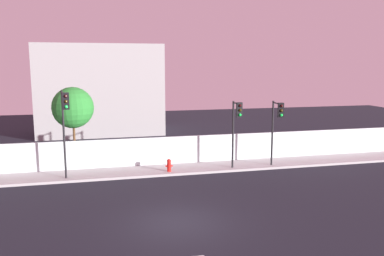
{
  "coord_description": "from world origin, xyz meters",
  "views": [
    {
      "loc": [
        -3.11,
        -15.69,
        6.72
      ],
      "look_at": [
        2.2,
        6.5,
        2.99
      ],
      "focal_mm": 36.97,
      "sensor_mm": 36.0,
      "label": 1
    }
  ],
  "objects_px": {
    "traffic_light_left": "(277,120)",
    "traffic_light_right": "(65,117)",
    "roadside_tree_midleft": "(73,108)",
    "fire_hydrant": "(169,165)",
    "traffic_light_center": "(236,120)"
  },
  "relations": [
    {
      "from": "traffic_light_right",
      "to": "roadside_tree_midleft",
      "type": "xyz_separation_m",
      "value": [
        0.23,
        3.59,
        0.09
      ]
    },
    {
      "from": "traffic_light_right",
      "to": "fire_hydrant",
      "type": "relative_size",
      "value": 6.45
    },
    {
      "from": "traffic_light_center",
      "to": "fire_hydrant",
      "type": "distance_m",
      "value": 4.97
    },
    {
      "from": "traffic_light_center",
      "to": "traffic_light_right",
      "type": "height_order",
      "value": "traffic_light_right"
    },
    {
      "from": "traffic_light_right",
      "to": "fire_hydrant",
      "type": "bearing_deg",
      "value": 8.11
    },
    {
      "from": "traffic_light_right",
      "to": "roadside_tree_midleft",
      "type": "relative_size",
      "value": 0.96
    },
    {
      "from": "roadside_tree_midleft",
      "to": "traffic_light_right",
      "type": "bearing_deg",
      "value": -93.68
    },
    {
      "from": "traffic_light_right",
      "to": "traffic_light_left",
      "type": "bearing_deg",
      "value": 0.36
    },
    {
      "from": "traffic_light_left",
      "to": "fire_hydrant",
      "type": "height_order",
      "value": "traffic_light_left"
    },
    {
      "from": "roadside_tree_midleft",
      "to": "fire_hydrant",
      "type": "bearing_deg",
      "value": -25.85
    },
    {
      "from": "traffic_light_right",
      "to": "fire_hydrant",
      "type": "height_order",
      "value": "traffic_light_right"
    },
    {
      "from": "traffic_light_center",
      "to": "fire_hydrant",
      "type": "relative_size",
      "value": 5.43
    },
    {
      "from": "traffic_light_right",
      "to": "roadside_tree_midleft",
      "type": "height_order",
      "value": "roadside_tree_midleft"
    },
    {
      "from": "traffic_light_left",
      "to": "traffic_light_right",
      "type": "distance_m",
      "value": 12.66
    },
    {
      "from": "traffic_light_left",
      "to": "roadside_tree_midleft",
      "type": "distance_m",
      "value": 12.92
    }
  ]
}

